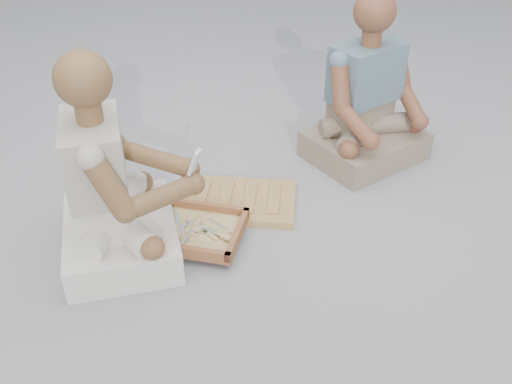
{
  "coord_description": "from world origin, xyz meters",
  "views": [
    {
      "loc": [
        0.03,
        -1.96,
        1.73
      ],
      "look_at": [
        -0.01,
        0.12,
        0.3
      ],
      "focal_mm": 40.0,
      "sensor_mm": 36.0,
      "label": 1
    }
  ],
  "objects_px": {
    "tool_tray": "(194,230)",
    "companion": "(367,107)",
    "carved_panel": "(239,201)",
    "craftsman": "(113,191)"
  },
  "relations": [
    {
      "from": "tool_tray",
      "to": "craftsman",
      "type": "distance_m",
      "value": 0.43
    },
    {
      "from": "carved_panel",
      "to": "craftsman",
      "type": "xyz_separation_m",
      "value": [
        -0.53,
        -0.38,
        0.31
      ]
    },
    {
      "from": "companion",
      "to": "carved_panel",
      "type": "bearing_deg",
      "value": -1.01
    },
    {
      "from": "craftsman",
      "to": "tool_tray",
      "type": "bearing_deg",
      "value": 87.86
    },
    {
      "from": "tool_tray",
      "to": "companion",
      "type": "distance_m",
      "value": 1.24
    },
    {
      "from": "carved_panel",
      "to": "craftsman",
      "type": "relative_size",
      "value": 0.6
    },
    {
      "from": "tool_tray",
      "to": "companion",
      "type": "height_order",
      "value": "companion"
    },
    {
      "from": "carved_panel",
      "to": "companion",
      "type": "bearing_deg",
      "value": 35.54
    },
    {
      "from": "carved_panel",
      "to": "tool_tray",
      "type": "height_order",
      "value": "tool_tray"
    },
    {
      "from": "carved_panel",
      "to": "companion",
      "type": "relative_size",
      "value": 0.61
    }
  ]
}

